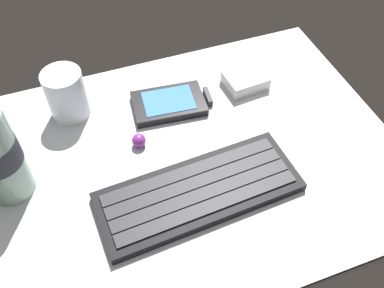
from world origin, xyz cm
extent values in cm
cube|color=silver|center=(0.00, 0.00, -1.00)|extent=(64.00, 48.00, 2.00)
cube|color=black|center=(-1.48, -6.87, 0.70)|extent=(29.58, 12.63, 1.40)
cube|color=#28282B|center=(-1.66, -3.57, 1.55)|extent=(26.75, 3.51, 0.30)
cube|color=#28282B|center=(-1.54, -5.77, 1.55)|extent=(26.75, 3.51, 0.30)
cube|color=#28282B|center=(-1.41, -7.97, 1.55)|extent=(26.75, 3.51, 0.30)
cube|color=#28282B|center=(-1.29, -10.16, 1.55)|extent=(26.75, 3.51, 0.30)
cube|color=black|center=(0.50, 11.50, 0.70)|extent=(12.70, 8.76, 1.40)
cube|color=#4C8CEA|center=(0.50, 11.50, 1.45)|extent=(8.95, 6.74, 0.10)
cube|color=#333338|center=(6.87, 10.86, 0.70)|extent=(1.18, 3.86, 1.12)
cylinder|color=silver|center=(-15.79, 15.70, 4.25)|extent=(6.40, 6.40, 8.50)
cylinder|color=red|center=(-15.79, 15.70, 3.26)|extent=(5.50, 5.50, 6.12)
cube|color=white|center=(14.34, 11.82, 1.20)|extent=(7.40, 6.11, 2.40)
sphere|color=purple|center=(-7.00, 5.00, 1.10)|extent=(2.20, 2.20, 2.20)
camera|label=1|loc=(-13.85, -37.85, 51.80)|focal=39.78mm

